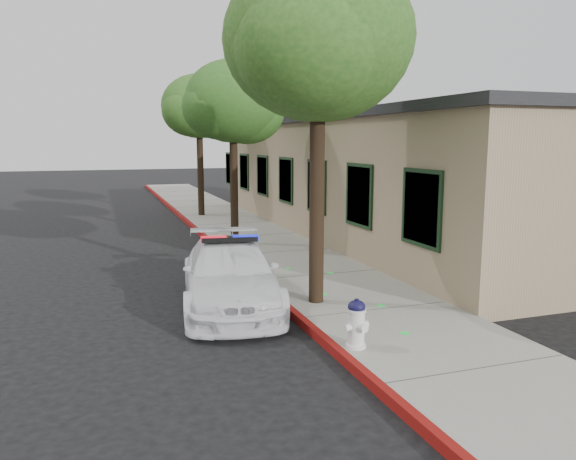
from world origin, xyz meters
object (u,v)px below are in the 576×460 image
Objects in this scene: clapboard_building at (385,175)px; fire_hydrant at (356,323)px; police_car at (230,274)px; street_tree_near at (319,47)px; street_tree_far at (200,110)px; street_tree_mid at (233,106)px.

fire_hydrant is at bearing -120.71° from clapboard_building.
police_car is 6.21× the size of fire_hydrant.
clapboard_building is 3.13× the size of street_tree_near.
street_tree_near is at bearing -15.83° from police_car.
clapboard_building is 12.52m from fire_hydrant.
street_tree_far is at bearing 134.18° from clapboard_building.
fire_hydrant is at bearing -92.11° from street_tree_far.
police_car is at bearing 98.53° from fire_hydrant.
street_tree_far reaches higher than street_tree_mid.
street_tree_near reaches higher than street_tree_mid.
police_car is 7.44m from street_tree_mid.
clapboard_building is 6.51m from street_tree_mid.
police_car is at bearing -135.86° from clapboard_building.
clapboard_building is at bearing -45.82° from street_tree_far.
fire_hydrant is (-6.34, -10.67, -1.58)m from clapboard_building.
street_tree_mid reaches higher than clapboard_building.
street_tree_near reaches higher than police_car.
street_tree_near is 14.03m from street_tree_far.
street_tree_near is 7.00m from street_tree_mid.
clapboard_building reaches higher than fire_hydrant.
fire_hydrant is at bearing -92.23° from street_tree_mid.
police_car is at bearing -97.99° from street_tree_far.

